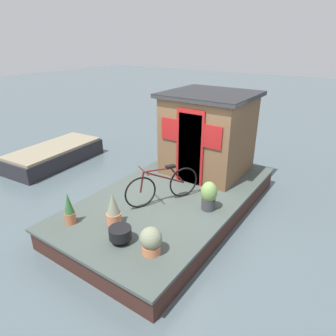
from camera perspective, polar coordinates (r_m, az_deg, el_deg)
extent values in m
plane|color=#4C5B60|center=(7.08, 0.93, -8.24)|extent=(60.00, 60.00, 0.00)
cube|color=#424C47|center=(6.86, 0.95, -5.05)|extent=(5.42, 2.95, 0.06)
cube|color=#381E19|center=(6.97, 0.94, -6.78)|extent=(5.32, 2.89, 0.42)
cube|color=brown|center=(7.76, 7.66, 6.24)|extent=(1.80, 1.91, 1.94)
cube|color=#28282B|center=(7.53, 8.09, 13.68)|extent=(2.00, 2.11, 0.10)
cube|color=#144733|center=(7.03, 4.15, 3.51)|extent=(0.04, 0.60, 1.70)
cube|color=maroon|center=(7.01, 4.14, 3.89)|extent=(0.03, 0.72, 1.80)
cube|color=maroon|center=(6.65, 8.51, 5.77)|extent=(0.03, 0.44, 0.52)
cube|color=maroon|center=(7.20, 0.29, 7.40)|extent=(0.03, 0.44, 0.52)
torus|color=black|center=(6.17, -5.25, -4.66)|extent=(0.63, 0.35, 0.69)
torus|color=black|center=(6.57, 2.98, -2.73)|extent=(0.63, 0.35, 0.69)
cylinder|color=#4C1414|center=(6.27, -0.68, -1.80)|extent=(0.86, 0.48, 0.47)
cylinder|color=#4C1414|center=(6.12, -2.05, -0.37)|extent=(0.56, 0.31, 0.06)
cylinder|color=#4C1414|center=(6.41, 1.76, -1.39)|extent=(0.33, 0.20, 0.43)
cylinder|color=#4C1414|center=(6.08, -4.97, -2.75)|extent=(0.12, 0.09, 0.45)
cube|color=black|center=(6.24, 0.48, 0.27)|extent=(0.22, 0.18, 0.06)
cylinder|color=#4C1414|center=(5.99, -4.70, -0.52)|extent=(0.25, 0.45, 0.02)
cylinder|color=#B2603D|center=(6.05, -18.05, -8.99)|extent=(0.20, 0.20, 0.22)
cone|color=#2D602D|center=(5.90, -18.43, -6.38)|extent=(0.18, 0.18, 0.41)
cylinder|color=#38383D|center=(6.25, 7.66, -6.77)|extent=(0.28, 0.28, 0.24)
ellipsoid|color=#70934C|center=(6.12, 7.79, -4.54)|extent=(0.33, 0.33, 0.44)
cylinder|color=#C6754C|center=(5.85, -10.24, -9.36)|extent=(0.28, 0.28, 0.22)
cone|color=gray|center=(5.69, -10.47, -6.65)|extent=(0.25, 0.25, 0.42)
cylinder|color=#C6754C|center=(5.09, -3.23, -15.06)|extent=(0.31, 0.31, 0.16)
sphere|color=gray|center=(4.96, -3.28, -13.17)|extent=(0.37, 0.37, 0.37)
cylinder|color=black|center=(5.30, -9.08, -12.09)|extent=(0.39, 0.39, 0.20)
cylinder|color=black|center=(5.39, -8.98, -13.32)|extent=(0.04, 0.04, 0.09)
cylinder|color=black|center=(5.41, -8.96, -13.60)|extent=(0.27, 0.27, 0.02)
cube|color=#232328|center=(10.30, -20.72, 2.15)|extent=(3.14, 1.62, 0.48)
cube|color=gray|center=(10.21, -20.94, 3.62)|extent=(3.02, 1.56, 0.08)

